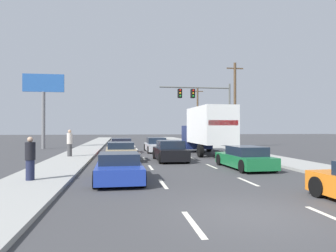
{
  "coord_description": "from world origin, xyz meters",
  "views": [
    {
      "loc": [
        -3.3,
        -7.28,
        2.14
      ],
      "look_at": [
        0.26,
        16.18,
        2.29
      ],
      "focal_mm": 33.34,
      "sensor_mm": 36.0,
      "label": 1
    }
  ],
  "objects_px": {
    "car_black": "(170,152)",
    "car_green": "(245,158)",
    "traffic_signal_mast": "(201,99)",
    "utility_pole_far": "(198,114)",
    "car_tan": "(120,152)",
    "box_truck": "(207,128)",
    "car_blue": "(119,168)",
    "utility_pole_mid": "(235,104)",
    "car_red": "(121,146)",
    "roadside_billboard": "(43,96)",
    "pedestrian_mid_block": "(70,143)",
    "pedestrian_near_corner": "(30,159)",
    "car_silver": "(156,145)"
  },
  "relations": [
    {
      "from": "box_truck",
      "to": "utility_pole_far",
      "type": "bearing_deg",
      "value": 77.73
    },
    {
      "from": "box_truck",
      "to": "traffic_signal_mast",
      "type": "distance_m",
      "value": 9.19
    },
    {
      "from": "utility_pole_mid",
      "to": "utility_pole_far",
      "type": "distance_m",
      "value": 16.49
    },
    {
      "from": "car_red",
      "to": "traffic_signal_mast",
      "type": "distance_m",
      "value": 11.12
    },
    {
      "from": "car_red",
      "to": "traffic_signal_mast",
      "type": "height_order",
      "value": "traffic_signal_mast"
    },
    {
      "from": "pedestrian_near_corner",
      "to": "pedestrian_mid_block",
      "type": "bearing_deg",
      "value": 90.76
    },
    {
      "from": "car_green",
      "to": "traffic_signal_mast",
      "type": "bearing_deg",
      "value": 82.89
    },
    {
      "from": "car_red",
      "to": "pedestrian_near_corner",
      "type": "xyz_separation_m",
      "value": [
        -3.44,
        -14.67,
        0.4
      ]
    },
    {
      "from": "utility_pole_mid",
      "to": "utility_pole_far",
      "type": "xyz_separation_m",
      "value": [
        0.03,
        16.49,
        -0.26
      ]
    },
    {
      "from": "pedestrian_mid_block",
      "to": "car_red",
      "type": "bearing_deg",
      "value": 51.72
    },
    {
      "from": "car_silver",
      "to": "traffic_signal_mast",
      "type": "xyz_separation_m",
      "value": [
        5.44,
        4.81,
        4.64
      ]
    },
    {
      "from": "car_black",
      "to": "box_truck",
      "type": "relative_size",
      "value": 0.52
    },
    {
      "from": "car_blue",
      "to": "car_black",
      "type": "height_order",
      "value": "car_black"
    },
    {
      "from": "car_red",
      "to": "car_blue",
      "type": "distance_m",
      "value": 14.47
    },
    {
      "from": "car_black",
      "to": "pedestrian_near_corner",
      "type": "xyz_separation_m",
      "value": [
        -6.6,
        -7.39,
        0.36
      ]
    },
    {
      "from": "traffic_signal_mast",
      "to": "utility_pole_far",
      "type": "height_order",
      "value": "utility_pole_far"
    },
    {
      "from": "car_green",
      "to": "traffic_signal_mast",
      "type": "distance_m",
      "value": 17.77
    },
    {
      "from": "utility_pole_mid",
      "to": "car_red",
      "type": "bearing_deg",
      "value": -159.77
    },
    {
      "from": "box_truck",
      "to": "car_green",
      "type": "bearing_deg",
      "value": -92.48
    },
    {
      "from": "car_black",
      "to": "car_blue",
      "type": "bearing_deg",
      "value": -114.25
    },
    {
      "from": "car_red",
      "to": "utility_pole_far",
      "type": "distance_m",
      "value": 24.44
    },
    {
      "from": "car_tan",
      "to": "box_truck",
      "type": "relative_size",
      "value": 0.52
    },
    {
      "from": "box_truck",
      "to": "car_blue",
      "type": "bearing_deg",
      "value": -121.26
    },
    {
      "from": "car_black",
      "to": "car_green",
      "type": "height_order",
      "value": "car_black"
    },
    {
      "from": "car_black",
      "to": "roadside_billboard",
      "type": "relative_size",
      "value": 0.54
    },
    {
      "from": "car_tan",
      "to": "car_red",
      "type": "bearing_deg",
      "value": 89.78
    },
    {
      "from": "traffic_signal_mast",
      "to": "roadside_billboard",
      "type": "relative_size",
      "value": 1.02
    },
    {
      "from": "car_black",
      "to": "car_green",
      "type": "relative_size",
      "value": 0.95
    },
    {
      "from": "car_tan",
      "to": "car_green",
      "type": "height_order",
      "value": "car_tan"
    },
    {
      "from": "car_silver",
      "to": "car_green",
      "type": "bearing_deg",
      "value": -74.77
    },
    {
      "from": "box_truck",
      "to": "utility_pole_far",
      "type": "height_order",
      "value": "utility_pole_far"
    },
    {
      "from": "utility_pole_mid",
      "to": "traffic_signal_mast",
      "type": "bearing_deg",
      "value": 165.08
    },
    {
      "from": "pedestrian_mid_block",
      "to": "utility_pole_far",
      "type": "bearing_deg",
      "value": 58.46
    },
    {
      "from": "car_red",
      "to": "car_tan",
      "type": "distance_m",
      "value": 6.61
    },
    {
      "from": "car_green",
      "to": "roadside_billboard",
      "type": "relative_size",
      "value": 0.57
    },
    {
      "from": "utility_pole_far",
      "to": "roadside_billboard",
      "type": "distance_m",
      "value": 24.8
    },
    {
      "from": "car_black",
      "to": "roadside_billboard",
      "type": "bearing_deg",
      "value": 129.38
    },
    {
      "from": "roadside_billboard",
      "to": "car_silver",
      "type": "bearing_deg",
      "value": -27.05
    },
    {
      "from": "car_tan",
      "to": "traffic_signal_mast",
      "type": "bearing_deg",
      "value": 54.27
    },
    {
      "from": "box_truck",
      "to": "pedestrian_mid_block",
      "type": "xyz_separation_m",
      "value": [
        -10.39,
        -1.4,
        -1.01
      ]
    },
    {
      "from": "car_tan",
      "to": "traffic_signal_mast",
      "type": "xyz_separation_m",
      "value": [
        8.6,
        11.95,
        4.64
      ]
    },
    {
      "from": "utility_pole_far",
      "to": "roadside_billboard",
      "type": "xyz_separation_m",
      "value": [
        -19.88,
        -14.79,
        1.04
      ]
    },
    {
      "from": "car_red",
      "to": "car_blue",
      "type": "xyz_separation_m",
      "value": [
        -0.07,
        -14.47,
        -0.05
      ]
    },
    {
      "from": "car_black",
      "to": "pedestrian_near_corner",
      "type": "relative_size",
      "value": 2.5
    },
    {
      "from": "car_black",
      "to": "traffic_signal_mast",
      "type": "xyz_separation_m",
      "value": [
        5.4,
        12.62,
        4.61
      ]
    },
    {
      "from": "traffic_signal_mast",
      "to": "car_green",
      "type": "bearing_deg",
      "value": -97.11
    },
    {
      "from": "car_black",
      "to": "traffic_signal_mast",
      "type": "height_order",
      "value": "traffic_signal_mast"
    },
    {
      "from": "car_black",
      "to": "utility_pole_far",
      "type": "xyz_separation_m",
      "value": [
        8.88,
        28.2,
        3.81
      ]
    },
    {
      "from": "car_black",
      "to": "pedestrian_mid_block",
      "type": "xyz_separation_m",
      "value": [
        -6.74,
        2.75,
        0.48
      ]
    },
    {
      "from": "utility_pole_mid",
      "to": "pedestrian_near_corner",
      "type": "xyz_separation_m",
      "value": [
        -15.45,
        -19.09,
        -3.71
      ]
    }
  ]
}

